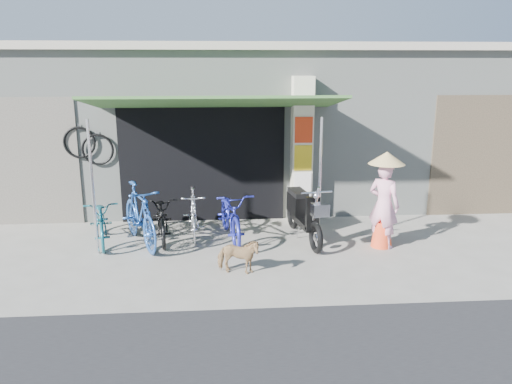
{
  "coord_description": "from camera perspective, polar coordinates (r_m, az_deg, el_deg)",
  "views": [
    {
      "loc": [
        -0.84,
        -7.64,
        3.23
      ],
      "look_at": [
        -0.2,
        1.0,
        1.0
      ],
      "focal_mm": 35.0,
      "sensor_mm": 36.0,
      "label": 1
    }
  ],
  "objects": [
    {
      "name": "neighbour_left",
      "position": [
        11.21,
        -25.97,
        3.05
      ],
      "size": [
        2.6,
        0.06,
        2.6
      ],
      "primitive_type": "cube",
      "color": "#6B665B",
      "rests_on": "ground"
    },
    {
      "name": "bike_blue",
      "position": [
        9.32,
        -13.15,
        -2.57
      ],
      "size": [
        1.26,
        1.94,
        1.13
      ],
      "primitive_type": "imported",
      "rotation": [
        0.0,
        0.0,
        0.42
      ],
      "color": "#214C98",
      "rests_on": "ground"
    },
    {
      "name": "bike_navy",
      "position": [
        9.33,
        -2.88,
        -2.63
      ],
      "size": [
        0.93,
        1.97,
        0.99
      ],
      "primitive_type": "imported",
      "rotation": [
        0.0,
        0.0,
        0.15
      ],
      "color": "#21279A",
      "rests_on": "ground"
    },
    {
      "name": "neighbour_right",
      "position": [
        11.94,
        25.18,
        3.75
      ],
      "size": [
        2.6,
        0.06,
        2.6
      ],
      "primitive_type": "cube",
      "color": "brown",
      "rests_on": "ground"
    },
    {
      "name": "street_dog",
      "position": [
        7.92,
        -2.08,
        -7.35
      ],
      "size": [
        0.75,
        0.46,
        0.59
      ],
      "primitive_type": "imported",
      "rotation": [
        0.0,
        0.0,
        1.35
      ],
      "color": "#A27256",
      "rests_on": "ground"
    },
    {
      "name": "shop_pillar",
      "position": [
        10.37,
        5.22,
        4.76
      ],
      "size": [
        0.42,
        0.44,
        3.0
      ],
      "color": "beige",
      "rests_on": "ground"
    },
    {
      "name": "bike_silver",
      "position": [
        9.56,
        -7.15,
        -2.5
      ],
      "size": [
        0.53,
        1.58,
        0.93
      ],
      "primitive_type": "imported",
      "rotation": [
        0.0,
        0.0,
        0.06
      ],
      "color": "silver",
      "rests_on": "ground"
    },
    {
      "name": "bicycle_shop",
      "position": [
        12.84,
        -0.48,
        8.18
      ],
      "size": [
        12.3,
        5.3,
        3.66
      ],
      "color": "#9EA49C",
      "rests_on": "ground"
    },
    {
      "name": "ground",
      "position": [
        8.34,
        1.9,
        -8.36
      ],
      "size": [
        80.0,
        80.0,
        0.0
      ],
      "primitive_type": "plane",
      "color": "gray",
      "rests_on": "ground"
    },
    {
      "name": "bike_teal",
      "position": [
        9.63,
        -17.21,
        -3.11
      ],
      "size": [
        0.96,
        1.75,
        0.87
      ],
      "primitive_type": "imported",
      "rotation": [
        0.0,
        0.0,
        0.24
      ],
      "color": "#165763",
      "rests_on": "ground"
    },
    {
      "name": "moped",
      "position": [
        9.42,
        5.39,
        -2.45
      ],
      "size": [
        0.62,
        1.95,
        1.11
      ],
      "rotation": [
        0.0,
        0.0,
        0.15
      ],
      "color": "black",
      "rests_on": "ground"
    },
    {
      "name": "nun",
      "position": [
        9.18,
        14.43,
        -0.96
      ],
      "size": [
        0.67,
        0.67,
        1.75
      ],
      "rotation": [
        0.0,
        0.0,
        2.38
      ],
      "color": "pink",
      "rests_on": "ground"
    },
    {
      "name": "bike_black",
      "position": [
        9.55,
        -10.7,
        -2.75
      ],
      "size": [
        0.86,
        1.79,
        0.9
      ],
      "primitive_type": "imported",
      "rotation": [
        0.0,
        0.0,
        0.16
      ],
      "color": "black",
      "rests_on": "ground"
    },
    {
      "name": "awning",
      "position": [
        9.3,
        -4.69,
        9.97
      ],
      "size": [
        4.6,
        1.88,
        2.72
      ],
      "color": "#35612B",
      "rests_on": "ground"
    }
  ]
}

